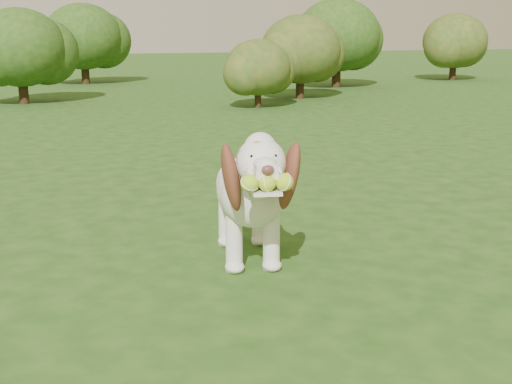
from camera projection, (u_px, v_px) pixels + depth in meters
name	position (u px, v px, depth m)	size (l,w,h in m)	color
ground	(309.00, 240.00, 4.15)	(80.00, 80.00, 0.00)	#1C4112
dog	(250.00, 189.00, 3.64)	(0.63, 1.26, 0.83)	silver
shrub_c	(258.00, 68.00, 11.36)	(1.17, 1.17, 1.21)	#382314
shrub_b	(20.00, 48.00, 11.94)	(1.71, 1.71, 1.77)	#382314
shrub_i	(83.00, 37.00, 16.68)	(2.00, 2.00, 2.07)	#382314
shrub_h	(455.00, 41.00, 18.10)	(1.79, 1.79, 1.86)	#382314
shrub_f	(337.00, 35.00, 15.56)	(2.06, 2.06, 2.14)	#382314
shrub_d	(301.00, 49.00, 12.92)	(1.62, 1.62, 1.67)	#382314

